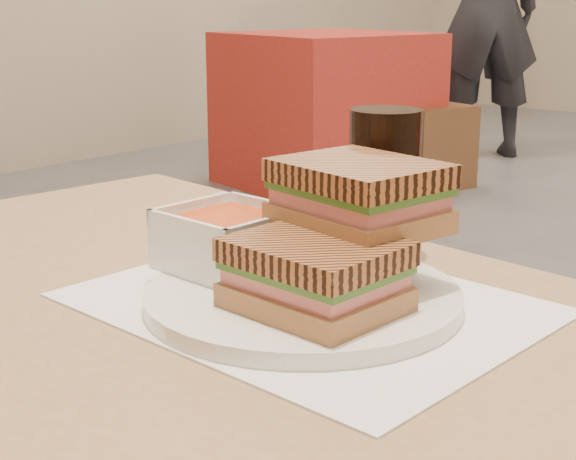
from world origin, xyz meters
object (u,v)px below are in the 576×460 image
Objects in this scene: bg_chair_0r at (427,146)px; patron_a at (488,7)px; bg_table_0 at (326,110)px; soup_bowl at (229,241)px; cola_glass at (384,186)px; panini_lower at (315,274)px; plate at (303,297)px; bg_chair_0l at (262,128)px.

bg_chair_0r is 1.27m from patron_a.
bg_table_0 is 0.59m from bg_chair_0r.
soup_bowl is 0.18m from cola_glass.
panini_lower is 0.07× the size of patron_a.
patron_a is (-2.15, 4.50, 0.19)m from plate.
soup_bowl is at bearing -53.94° from bg_table_0.
bg_chair_0l is at bearing 132.20° from panini_lower.
patron_a is (0.24, 1.35, 0.53)m from bg_table_0.
bg_chair_0r is (-1.94, 3.48, -0.54)m from plate.
bg_chair_0r is at bearing 119.95° from cola_glass.
patron_a is at bearing 116.05° from cola_glass.
cola_glass is 0.14× the size of bg_table_0.
bg_table_0 is 1.47m from patron_a.
soup_bowl is 0.23× the size of bg_chair_0r.
plate is at bearing 141.00° from panini_lower.
patron_a reaches higher than bg_chair_0r.
panini_lower reaches higher than plate.
plate is at bearing -52.88° from bg_table_0.
soup_bowl is 0.72× the size of cola_glass.
bg_chair_0r is 0.26× the size of patron_a.
cola_glass is at bearing 68.13° from soup_bowl.
soup_bowl reaches higher than bg_chair_0l.
bg_chair_0r is at bearing 119.36° from panini_lower.
cola_glass reaches higher than plate.
bg_chair_0l is at bearing 131.29° from soup_bowl.
plate is at bearing -80.44° from cola_glass.
plate reaches higher than bg_chair_0r.
patron_a is (-2.18, 4.53, 0.15)m from panini_lower.
plate is 0.56× the size of bg_chair_0r.
bg_chair_0l is at bearing 133.26° from cola_glass.
soup_bowl is at bearing 165.29° from panini_lower.
bg_table_0 is 2.58× the size of bg_chair_0l.
panini_lower is 4.07m from bg_chair_0r.
bg_chair_0l is at bearing 132.11° from plate.
bg_chair_0l is 0.87× the size of bg_chair_0r.
bg_table_0 is (-2.29, 3.15, -0.38)m from soup_bowl.
soup_bowl is 4.64m from bg_chair_0l.
bg_chair_0l is at bearing 157.43° from bg_table_0.
bg_chair_0l is (-3.13, 3.46, -0.56)m from plate.
cola_glass reaches higher than panini_lower.
plate is 0.18m from cola_glass.
bg_chair_0r is (-1.91, 3.32, -0.61)m from cola_glass.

